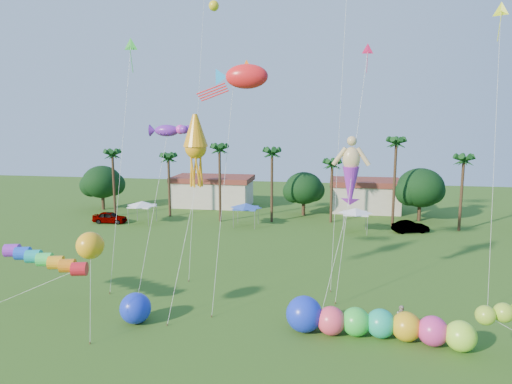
% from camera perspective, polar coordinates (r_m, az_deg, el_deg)
% --- Properties ---
extents(tree_line, '(69.46, 8.91, 11.00)m').
position_cam_1_polar(tree_line, '(65.32, 8.19, 0.52)').
color(tree_line, '#3A2819').
rests_on(tree_line, ground).
extents(buildings_row, '(35.00, 7.00, 4.00)m').
position_cam_1_polar(buildings_row, '(72.07, 2.99, -0.42)').
color(buildings_row, beige).
rests_on(buildings_row, ground).
extents(tent_row, '(31.00, 4.00, 0.60)m').
position_cam_1_polar(tent_row, '(59.09, -1.39, -1.80)').
color(tent_row, white).
rests_on(tent_row, ground).
extents(car_a, '(4.61, 2.06, 1.54)m').
position_cam_1_polar(car_a, '(64.89, -17.81, -3.03)').
color(car_a, '#4C4C54').
rests_on(car_a, ground).
extents(car_b, '(4.65, 2.72, 1.45)m').
position_cam_1_polar(car_b, '(59.86, 18.74, -4.13)').
color(car_b, '#4C4C54').
rests_on(car_b, ground).
extents(spectator_b, '(1.01, 0.91, 1.70)m').
position_cam_1_polar(spectator_b, '(33.00, 17.72, -14.79)').
color(spectator_b, '#AE9C91').
rests_on(spectator_b, ground).
extents(caterpillar_inflatable, '(11.81, 3.21, 2.40)m').
position_cam_1_polar(caterpillar_inflatable, '(31.35, 14.02, -15.62)').
color(caterpillar_inflatable, '#FF435D').
rests_on(caterpillar_inflatable, ground).
extents(blue_ball, '(2.14, 2.14, 2.14)m').
position_cam_1_polar(blue_ball, '(33.52, -14.84, -13.86)').
color(blue_ball, '#172FD5').
rests_on(blue_ball, ground).
extents(rainbow_tube, '(9.55, 1.43, 3.96)m').
position_cam_1_polar(rainbow_tube, '(36.05, -23.71, -8.65)').
color(rainbow_tube, red).
rests_on(rainbow_tube, ground).
extents(green_worm, '(8.72, 2.68, 3.51)m').
position_cam_1_polar(green_worm, '(30.18, 26.76, -13.59)').
color(green_worm, '#9BCB2D').
rests_on(green_worm, ground).
extents(orange_ball_kite, '(1.89, 2.29, 6.90)m').
position_cam_1_polar(orange_ball_kite, '(31.03, -20.02, -6.30)').
color(orange_ball_kite, '#FAA814').
rests_on(orange_ball_kite, ground).
extents(merman_kite, '(3.15, 5.15, 12.20)m').
position_cam_1_polar(merman_kite, '(36.41, 11.76, 2.02)').
color(merman_kite, '#D3B478').
rests_on(merman_kite, ground).
extents(fish_kite, '(5.21, 6.98, 18.25)m').
position_cam_1_polar(fish_kite, '(36.18, -1.18, 14.23)').
color(fish_kite, '#FE1C1F').
rests_on(fish_kite, ground).
extents(squid_kite, '(2.16, 5.58, 14.45)m').
position_cam_1_polar(squid_kite, '(33.90, -7.54, 5.48)').
color(squid_kite, orange).
rests_on(squid_kite, ground).
extents(lobster_kite, '(3.52, 5.54, 13.73)m').
position_cam_1_polar(lobster_kite, '(37.05, -11.09, 7.53)').
color(lobster_kite, purple).
rests_on(lobster_kite, ground).
extents(delta_kite_red, '(2.54, 4.44, 19.80)m').
position_cam_1_polar(delta_kite_red, '(38.04, 13.68, 16.09)').
color(delta_kite_red, '#EF1A55').
rests_on(delta_kite_red, ground).
extents(delta_kite_yellow, '(1.23, 3.69, 22.45)m').
position_cam_1_polar(delta_kite_yellow, '(40.03, 28.26, 18.84)').
color(delta_kite_yellow, '#C7DE16').
rests_on(delta_kite_yellow, ground).
extents(delta_kite_green, '(1.33, 4.80, 20.64)m').
position_cam_1_polar(delta_kite_green, '(41.07, -15.42, 16.82)').
color(delta_kite_green, green).
rests_on(delta_kite_green, ground).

